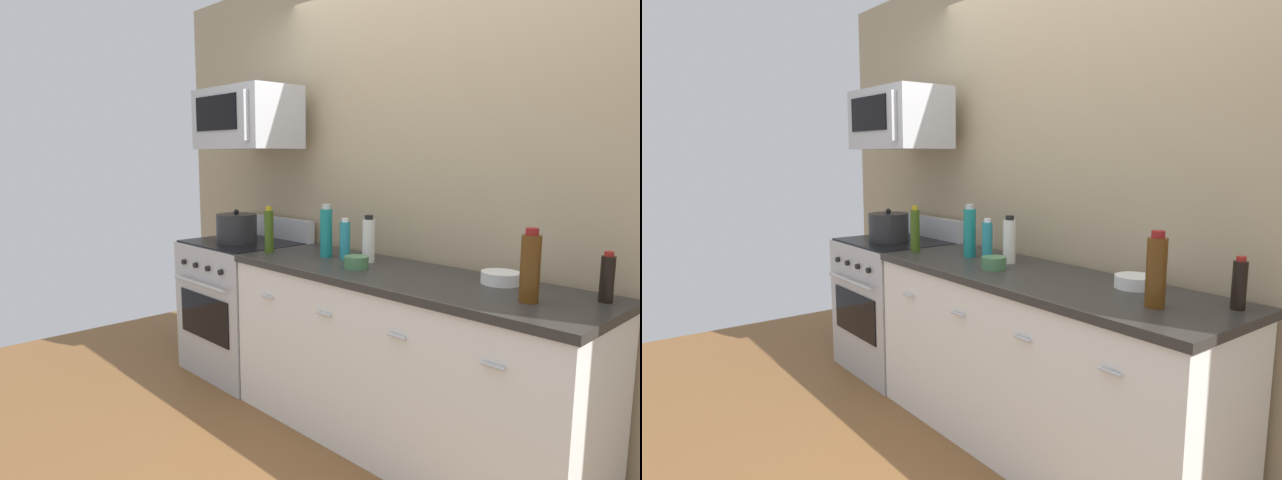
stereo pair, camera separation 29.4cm
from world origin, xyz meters
TOP-DOWN VIEW (x-y plane):
  - ground_plane at (0.00, 0.00)m, footprint 6.14×6.14m
  - back_wall at (0.00, 0.41)m, footprint 5.12×0.10m
  - counter_unit at (0.00, -0.00)m, footprint 2.03×0.66m
  - range_oven at (-1.39, 0.00)m, footprint 0.76×0.69m
  - microwave at (-1.39, 0.05)m, footprint 0.74×0.44m
  - bottle_dish_soap at (-0.47, 0.07)m, footprint 0.06×0.06m
  - bottle_vinegar_white at (-0.32, 0.09)m, footprint 0.07×0.07m
  - bottle_sparkling_teal at (-0.60, 0.04)m, footprint 0.07×0.07m
  - bottle_wine_amber at (0.69, -0.05)m, footprint 0.08×0.08m
  - bottle_soy_sauce_dark at (0.91, 0.18)m, footprint 0.06×0.06m
  - bottle_olive_oil at (-0.93, -0.13)m, footprint 0.06×0.06m
  - bowl_green_glaze at (-0.24, -0.08)m, footprint 0.13×0.13m
  - bowl_white_ceramic at (0.45, 0.16)m, footprint 0.18×0.18m
  - stockpot at (-1.39, -0.05)m, footprint 0.27×0.27m

SIDE VIEW (x-z plane):
  - ground_plane at x=0.00m, z-range 0.00..0.00m
  - counter_unit at x=0.00m, z-range 0.00..0.92m
  - range_oven at x=-1.39m, z-range -0.07..1.00m
  - bowl_white_ceramic at x=0.45m, z-range 0.92..0.98m
  - bowl_green_glaze at x=-0.24m, z-range 0.92..0.99m
  - stockpot at x=-1.39m, z-range 0.91..1.13m
  - bottle_soy_sauce_dark at x=0.91m, z-range 0.91..1.12m
  - bottle_dish_soap at x=-0.47m, z-range 0.91..1.15m
  - bottle_vinegar_white at x=-0.32m, z-range 0.91..1.18m
  - bottle_olive_oil at x=-0.93m, z-range 0.91..1.20m
  - bottle_wine_amber at x=0.69m, z-range 0.91..1.21m
  - bottle_sparkling_teal at x=-0.60m, z-range 0.91..1.22m
  - back_wall at x=0.00m, z-range 0.00..2.70m
  - microwave at x=-1.39m, z-range 1.55..1.95m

